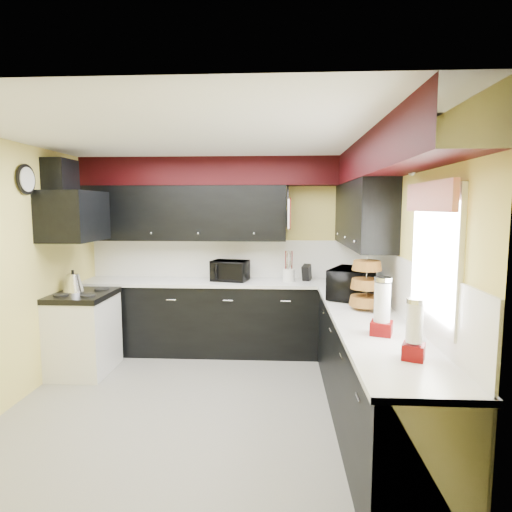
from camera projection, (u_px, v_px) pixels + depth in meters
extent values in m
plane|color=gray|center=(203.00, 404.00, 4.09)|extent=(3.60, 3.60, 0.00)
cube|color=#E0C666|center=(226.00, 254.00, 5.73)|extent=(3.60, 0.06, 2.50)
cube|color=#E0C666|center=(399.00, 277.00, 3.85)|extent=(0.06, 3.60, 2.50)
cube|color=#E0C666|center=(13.00, 274.00, 4.05)|extent=(0.06, 3.60, 2.50)
cube|color=white|center=(199.00, 137.00, 3.81)|extent=(3.60, 3.60, 0.06)
cube|color=black|center=(223.00, 318.00, 5.53)|extent=(3.60, 0.60, 0.90)
cube|color=black|center=(370.00, 375.00, 3.66)|extent=(0.60, 3.00, 0.90)
cube|color=white|center=(223.00, 282.00, 5.47)|extent=(3.62, 0.64, 0.04)
cube|color=white|center=(371.00, 321.00, 3.61)|extent=(0.64, 3.02, 0.04)
cube|color=white|center=(226.00, 259.00, 5.73)|extent=(3.60, 0.02, 0.50)
cube|color=white|center=(398.00, 284.00, 3.86)|extent=(0.02, 3.60, 0.50)
cube|color=black|center=(185.00, 213.00, 5.52)|extent=(2.60, 0.35, 0.70)
cube|color=black|center=(362.00, 214.00, 4.69)|extent=(0.35, 1.80, 0.70)
cube|color=black|center=(223.00, 172.00, 5.43)|extent=(3.60, 0.36, 0.35)
cube|color=black|center=(388.00, 153.00, 3.56)|extent=(0.36, 3.24, 0.35)
cube|color=white|center=(84.00, 335.00, 4.87)|extent=(0.60, 0.75, 0.86)
cube|color=black|center=(82.00, 295.00, 4.82)|extent=(0.62, 0.77, 0.06)
cube|color=black|center=(74.00, 216.00, 4.72)|extent=(0.50, 0.78, 0.55)
cube|color=black|center=(61.00, 178.00, 4.68)|extent=(0.24, 0.40, 0.40)
cube|color=red|center=(430.00, 197.00, 2.88)|extent=(0.04, 0.88, 0.20)
cube|color=white|center=(289.00, 214.00, 5.13)|extent=(0.03, 0.26, 0.35)
imported|color=black|center=(230.00, 271.00, 5.47)|extent=(0.52, 0.46, 0.26)
imported|color=black|center=(352.00, 283.00, 4.42)|extent=(0.58, 0.67, 0.31)
cylinder|color=white|center=(289.00, 275.00, 5.41)|extent=(0.17, 0.17, 0.16)
cube|color=black|center=(307.00, 273.00, 5.46)|extent=(0.13, 0.15, 0.20)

